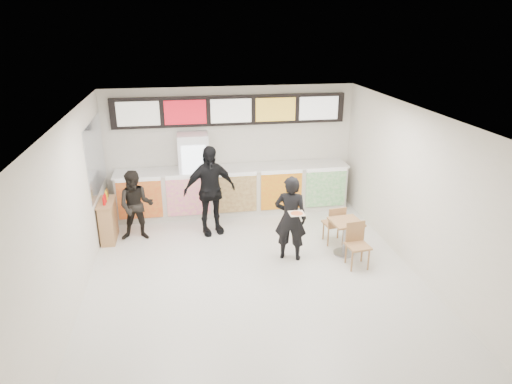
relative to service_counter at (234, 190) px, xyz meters
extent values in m
plane|color=beige|center=(0.00, -3.09, -0.57)|extent=(7.00, 7.00, 0.00)
plane|color=white|center=(0.00, -3.09, 2.43)|extent=(7.00, 7.00, 0.00)
plane|color=silver|center=(0.00, 0.41, 0.93)|extent=(6.00, 0.00, 6.00)
plane|color=silver|center=(-3.00, -3.09, 0.93)|extent=(0.00, 7.00, 7.00)
plane|color=silver|center=(3.00, -3.09, 0.93)|extent=(0.00, 7.00, 7.00)
cube|color=silver|center=(0.00, 0.01, -0.02)|extent=(5.50, 0.70, 1.10)
cube|color=silver|center=(0.00, 0.01, 0.55)|extent=(5.56, 0.76, 0.04)
cube|color=red|center=(-2.20, -0.37, 0.03)|extent=(0.99, 0.02, 0.90)
cube|color=#F536AD|center=(-1.10, -0.37, 0.03)|extent=(0.99, 0.02, 0.90)
cube|color=brown|center=(0.00, -0.37, 0.03)|extent=(0.99, 0.02, 0.90)
cube|color=gold|center=(1.10, -0.37, 0.03)|extent=(0.99, 0.02, 0.90)
cube|color=green|center=(2.20, -0.37, 0.03)|extent=(0.99, 0.02, 0.90)
cube|color=black|center=(0.00, 0.33, 1.88)|extent=(5.50, 0.12, 0.70)
cube|color=beige|center=(-2.12, 0.26, 1.88)|extent=(0.95, 0.02, 0.55)
cube|color=red|center=(-1.06, 0.26, 1.88)|extent=(0.95, 0.02, 0.55)
cube|color=white|center=(0.00, 0.26, 1.88)|extent=(0.95, 0.02, 0.55)
cube|color=gold|center=(1.06, 0.26, 1.88)|extent=(0.95, 0.02, 0.55)
cube|color=white|center=(2.12, 0.26, 1.88)|extent=(0.95, 0.02, 0.55)
cube|color=white|center=(-0.93, 0.03, 0.43)|extent=(0.70, 0.65, 2.00)
cube|color=white|center=(-0.93, -0.31, 0.48)|extent=(0.54, 0.02, 1.50)
cylinder|color=#229C1C|center=(-1.14, -0.27, -0.12)|extent=(0.07, 0.07, 0.22)
cylinder|color=orange|center=(-1.00, -0.27, -0.12)|extent=(0.07, 0.07, 0.22)
cylinder|color=red|center=(-0.86, -0.27, -0.12)|extent=(0.07, 0.07, 0.22)
cylinder|color=blue|center=(-0.72, -0.27, -0.12)|extent=(0.07, 0.07, 0.22)
cylinder|color=orange|center=(-1.14, -0.27, 0.26)|extent=(0.07, 0.07, 0.22)
cylinder|color=red|center=(-1.00, -0.27, 0.26)|extent=(0.07, 0.07, 0.22)
cylinder|color=blue|center=(-0.86, -0.27, 0.26)|extent=(0.07, 0.07, 0.22)
cylinder|color=#229C1C|center=(-0.72, -0.27, 0.26)|extent=(0.07, 0.07, 0.22)
cylinder|color=red|center=(-1.14, -0.27, 0.64)|extent=(0.07, 0.07, 0.22)
cylinder|color=blue|center=(-1.00, -0.27, 0.64)|extent=(0.07, 0.07, 0.22)
cylinder|color=#229C1C|center=(-0.86, -0.27, 0.64)|extent=(0.07, 0.07, 0.22)
cylinder|color=orange|center=(-0.72, -0.27, 0.64)|extent=(0.07, 0.07, 0.22)
cylinder|color=blue|center=(-1.14, -0.27, 1.02)|extent=(0.07, 0.07, 0.22)
cylinder|color=#229C1C|center=(-1.00, -0.27, 1.02)|extent=(0.07, 0.07, 0.22)
cylinder|color=orange|center=(-0.86, -0.27, 1.02)|extent=(0.07, 0.07, 0.22)
cylinder|color=red|center=(-0.72, -0.27, 1.02)|extent=(0.07, 0.07, 0.22)
cube|color=#B2B7BF|center=(-2.99, -0.64, 1.18)|extent=(0.01, 2.00, 1.50)
imported|color=black|center=(0.80, -2.49, 0.28)|extent=(0.73, 0.60, 1.71)
imported|color=black|center=(-2.21, -1.12, 0.19)|extent=(0.78, 0.63, 1.53)
imported|color=black|center=(-0.65, -1.06, 0.42)|extent=(1.25, 0.78, 1.98)
cube|color=beige|center=(0.80, -2.94, 0.58)|extent=(0.28, 0.28, 0.01)
cone|color=#CC7233|center=(0.80, -2.94, 0.59)|extent=(0.36, 0.36, 0.02)
cube|color=#A4724A|center=(1.93, -2.51, 0.13)|extent=(0.64, 0.64, 0.04)
cylinder|color=gray|center=(1.93, -2.51, -0.23)|extent=(0.08, 0.08, 0.70)
cylinder|color=gray|center=(1.93, -2.51, -0.56)|extent=(0.42, 0.42, 0.03)
cube|color=#A4724A|center=(1.99, -3.03, -0.14)|extent=(0.45, 0.45, 0.04)
cube|color=#A4724A|center=(1.99, -2.85, 0.08)|extent=(0.39, 0.07, 0.41)
cube|color=#A4724A|center=(1.87, -1.98, -0.14)|extent=(0.45, 0.45, 0.04)
cube|color=#A4724A|center=(1.87, -2.16, 0.08)|extent=(0.39, 0.07, 0.41)
cube|color=#A4724A|center=(-2.82, -1.07, -0.15)|extent=(0.28, 0.75, 0.85)
cube|color=#A4724A|center=(-2.82, -1.07, 0.29)|extent=(0.32, 0.79, 0.04)
cylinder|color=red|center=(-2.82, -1.28, 0.40)|extent=(0.06, 0.06, 0.17)
cylinder|color=red|center=(-2.82, -1.12, 0.40)|extent=(0.06, 0.06, 0.17)
cylinder|color=yellow|center=(-2.82, -0.96, 0.40)|extent=(0.06, 0.06, 0.17)
cylinder|color=brown|center=(-2.82, -0.81, 0.40)|extent=(0.06, 0.06, 0.17)
camera|label=1|loc=(-1.18, -10.31, 3.87)|focal=32.00mm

